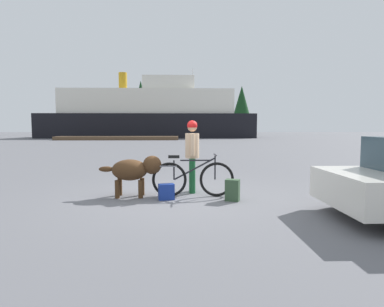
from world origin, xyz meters
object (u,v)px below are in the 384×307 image
dog (135,170)px  handbag_pannier (166,192)px  person_cyclist (192,150)px  backpack (232,190)px  sailboat_moored (193,134)px  ferry_boat (149,115)px  bicycle (193,178)px

dog → handbag_pannier: dog is taller
person_cyclist → backpack: size_ratio=3.74×
person_cyclist → sailboat_moored: bearing=88.0°
backpack → sailboat_moored: 38.67m
ferry_boat → backpack: bearing=-82.0°
ferry_boat → sailboat_moored: sailboat_moored is taller
dog → backpack: size_ratio=3.05×
backpack → ferry_boat: (-5.40, 38.59, 2.87)m
dog → backpack: bearing=-12.8°
bicycle → ferry_boat: bearing=96.9°
bicycle → handbag_pannier: size_ratio=5.38×
sailboat_moored → person_cyclist: bearing=-92.0°
dog → sailboat_moored: bearing=86.1°
backpack → sailboat_moored: size_ratio=0.05×
person_cyclist → ferry_boat: 38.02m
person_cyclist → ferry_boat: bearing=97.0°
person_cyclist → backpack: bearing=-48.6°
backpack → sailboat_moored: bearing=89.2°
handbag_pannier → sailboat_moored: sailboat_moored is taller
handbag_pannier → ferry_boat: ferry_boat is taller
handbag_pannier → ferry_boat: bearing=96.0°
backpack → bicycle: bearing=152.0°
bicycle → handbag_pannier: 0.67m
handbag_pannier → ferry_boat: (-4.04, 38.43, 2.92)m
bicycle → handbag_pannier: bicycle is taller
person_cyclist → ferry_boat: size_ratio=0.06×
backpack → sailboat_moored: sailboat_moored is taller
bicycle → dog: bearing=178.2°
person_cyclist → sailboat_moored: (1.35, 37.76, -0.50)m
handbag_pannier → bicycle: bearing=26.4°
backpack → ferry_boat: size_ratio=0.02×
dog → ferry_boat: bearing=95.0°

